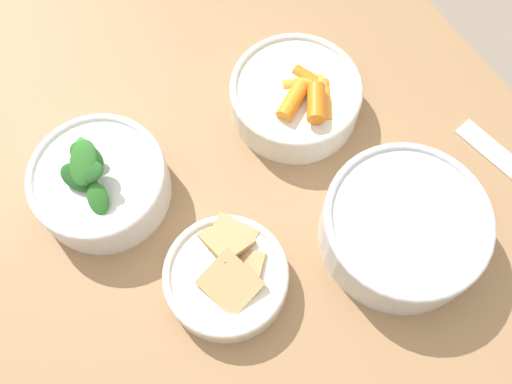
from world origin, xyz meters
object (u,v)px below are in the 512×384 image
object	(u,v)px
bowl_beans_hotdog	(403,228)
bowl_cookies	(226,275)
bowl_carrots	(296,97)
bowl_greens	(100,182)

from	to	relation	value
bowl_beans_hotdog	bowl_cookies	distance (m)	0.21
bowl_carrots	bowl_cookies	xyz separation A→B (m)	(0.16, -0.19, -0.01)
bowl_cookies	bowl_carrots	bearing A→B (deg)	128.88
bowl_greens	bowl_cookies	bearing A→B (deg)	22.91
bowl_carrots	bowl_cookies	size ratio (longest dim) A/B	1.18
bowl_carrots	bowl_beans_hotdog	distance (m)	0.22
bowl_carrots	bowl_beans_hotdog	size ratio (longest dim) A/B	0.89
bowl_carrots	bowl_greens	size ratio (longest dim) A/B	1.03
bowl_greens	bowl_cookies	world-z (taller)	bowl_greens
bowl_carrots	bowl_greens	xyz separation A→B (m)	(-0.02, -0.27, 0.00)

